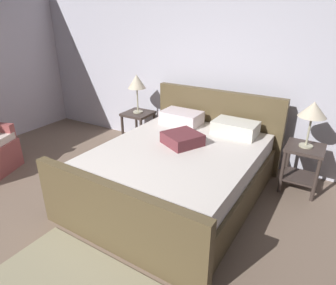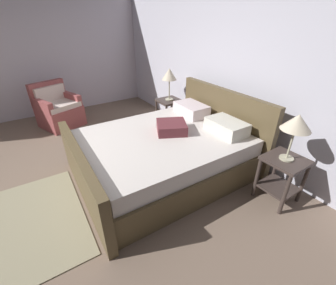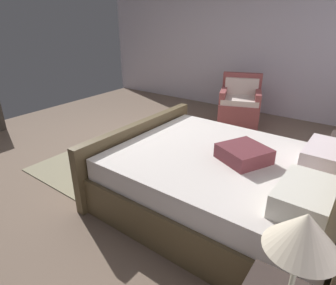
# 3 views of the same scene
# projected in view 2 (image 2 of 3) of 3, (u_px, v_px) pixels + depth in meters

# --- Properties ---
(ground_plane) EXTENTS (6.10, 6.08, 0.02)m
(ground_plane) POSITION_uv_depth(u_px,v_px,m) (34.00, 198.00, 2.92)
(ground_plane) COLOR #7B6554
(wall_back) EXTENTS (6.22, 0.12, 2.75)m
(wall_back) POSITION_uv_depth(u_px,v_px,m) (218.00, 63.00, 3.73)
(wall_back) COLOR silver
(wall_back) RESTS_ON ground
(bed) EXTENTS (1.96, 2.40, 1.09)m
(bed) POSITION_uv_depth(u_px,v_px,m) (166.00, 151.00, 3.26)
(bed) COLOR brown
(bed) RESTS_ON ground
(nightstand_right) EXTENTS (0.44, 0.44, 0.60)m
(nightstand_right) POSITION_uv_depth(u_px,v_px,m) (282.00, 173.00, 2.71)
(nightstand_right) COLOR #3E322D
(nightstand_right) RESTS_ON ground
(table_lamp_right) EXTENTS (0.32, 0.32, 0.56)m
(table_lamp_right) POSITION_uv_depth(u_px,v_px,m) (297.00, 123.00, 2.39)
(table_lamp_right) COLOR #B7B293
(table_lamp_right) RESTS_ON nightstand_right
(nightstand_left) EXTENTS (0.44, 0.44, 0.60)m
(nightstand_left) POSITION_uv_depth(u_px,v_px,m) (169.00, 109.00, 4.59)
(nightstand_left) COLOR #3E322D
(nightstand_left) RESTS_ON ground
(table_lamp_left) EXTENTS (0.28, 0.28, 0.62)m
(table_lamp_left) POSITION_uv_depth(u_px,v_px,m) (169.00, 75.00, 4.26)
(table_lamp_left) COLOR #B7B293
(table_lamp_left) RESTS_ON nightstand_left
(armchair) EXTENTS (0.93, 0.93, 0.90)m
(armchair) POSITION_uv_depth(u_px,v_px,m) (58.00, 110.00, 4.72)
(armchair) COLOR #9C4A49
(armchair) RESTS_ON ground
(area_rug) EXTENTS (1.63, 1.31, 0.01)m
(area_rug) POSITION_uv_depth(u_px,v_px,m) (22.00, 226.00, 2.50)
(area_rug) COLOR gray
(area_rug) RESTS_ON ground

